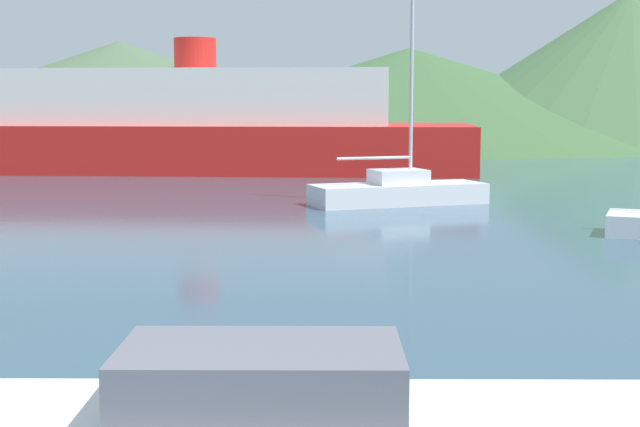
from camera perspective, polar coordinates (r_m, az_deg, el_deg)
The scene contains 5 objects.
sailboat_middle at distance 30.47m, azimuth 5.04°, elevation 1.51°, with size 6.23×4.25×9.24m.
ferry_distant at distance 46.04m, azimuth -7.92°, elevation 5.55°, with size 28.02×8.90×6.66m.
hill_central at distance 87.89m, azimuth -12.69°, elevation 7.72°, with size 52.81×52.81×9.18m.
hill_east at distance 80.75m, azimuth 5.74°, elevation 7.59°, with size 53.68×53.68×8.25m.
hill_far_east at distance 81.62m, azimuth 19.14°, elevation 8.84°, with size 40.24×40.24×12.82m.
Camera 1 is at (2.06, -4.00, 3.47)m, focal length 50.00 mm.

